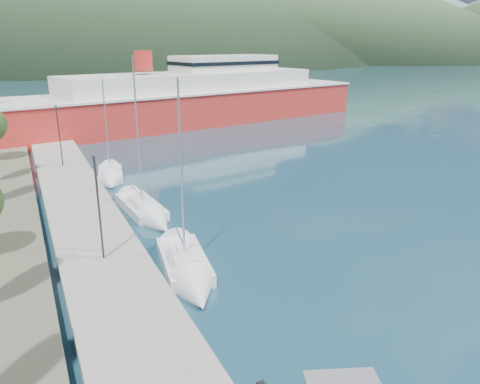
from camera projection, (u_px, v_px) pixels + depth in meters
ground at (68, 93)px, 122.72m from camera, size 1400.00×1400.00×0.00m
quay at (77, 202)px, 38.08m from camera, size 5.00×88.00×0.80m
lamp_posts at (95, 199)px, 27.31m from camera, size 0.15×44.01×6.06m
sailboat_near at (190, 278)px, 26.03m from camera, size 3.70×8.66×12.04m
sailboat_mid at (150, 215)px, 35.36m from camera, size 3.04×9.08×12.84m
sailboat_far at (111, 179)px, 44.73m from camera, size 3.41×7.36×10.41m
ferry at (194, 100)px, 76.55m from camera, size 62.79×25.13×12.20m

